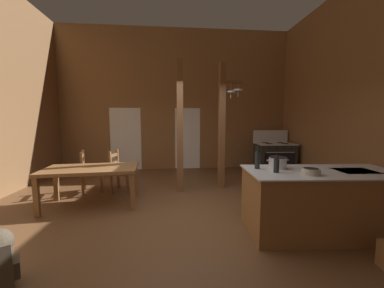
{
  "coord_description": "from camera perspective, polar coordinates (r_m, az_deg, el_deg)",
  "views": [
    {
      "loc": [
        -0.14,
        -3.6,
        1.63
      ],
      "look_at": [
        0.28,
        1.11,
        1.12
      ],
      "focal_mm": 20.5,
      "sensor_mm": 36.0,
      "label": 1
    }
  ],
  "objects": [
    {
      "name": "glazed_panel_back_right",
      "position": [
        7.44,
        -1.15,
        1.41
      ],
      "size": [
        0.84,
        0.01,
        2.05
      ],
      "primitive_type": "cube",
      "color": "white",
      "rests_on": "ground_plane"
    },
    {
      "name": "ground_plane",
      "position": [
        3.97,
        -2.8,
        -18.9
      ],
      "size": [
        8.28,
        8.4,
        0.1
      ],
      "primitive_type": "cube",
      "color": "brown"
    },
    {
      "name": "support_post_with_pot_rack",
      "position": [
        5.33,
        8.05,
        5.52
      ],
      "size": [
        0.59,
        0.25,
        2.98
      ],
      "color": "brown",
      "rests_on": "ground_plane"
    },
    {
      "name": "ladderback_chair_near_window",
      "position": [
        5.58,
        -25.09,
        -6.67
      ],
      "size": [
        0.54,
        0.54,
        0.95
      ],
      "color": "brown",
      "rests_on": "ground_plane"
    },
    {
      "name": "kitchen_island",
      "position": [
        3.79,
        30.58,
        -12.81
      ],
      "size": [
        2.21,
        1.09,
        0.91
      ],
      "color": "brown",
      "rests_on": "ground_plane"
    },
    {
      "name": "bottle_short_on_counter",
      "position": [
        3.25,
        21.11,
        -5.21
      ],
      "size": [
        0.07,
        0.07,
        0.25
      ],
      "color": "#1E2328",
      "rests_on": "kitchen_island"
    },
    {
      "name": "stockpot_on_counter",
      "position": [
        3.56,
        21.39,
        -4.5
      ],
      "size": [
        0.33,
        0.26,
        0.17
      ],
      "color": "silver",
      "rests_on": "kitchen_island"
    },
    {
      "name": "dining_table",
      "position": [
        4.64,
        -24.68,
        -6.63
      ],
      "size": [
        1.77,
        1.05,
        0.74
      ],
      "color": "brown",
      "rests_on": "ground_plane"
    },
    {
      "name": "bottle_tall_on_counter",
      "position": [
        3.41,
        16.65,
        -3.96
      ],
      "size": [
        0.08,
        0.08,
        0.34
      ],
      "color": "#1E2328",
      "rests_on": "kitchen_island"
    },
    {
      "name": "support_post_center",
      "position": [
        4.97,
        -3.14,
        4.45
      ],
      "size": [
        0.14,
        0.14,
        2.98
      ],
      "color": "brown",
      "rests_on": "ground_plane"
    },
    {
      "name": "wall_back",
      "position": [
        7.51,
        -4.12,
        11.28
      ],
      "size": [
        8.28,
        0.14,
        4.63
      ],
      "primitive_type": "cube",
      "color": "brown",
      "rests_on": "ground_plane"
    },
    {
      "name": "ladderback_chair_by_post",
      "position": [
        5.37,
        -18.24,
        -6.91
      ],
      "size": [
        0.51,
        0.51,
        0.95
      ],
      "color": "brown",
      "rests_on": "ground_plane"
    },
    {
      "name": "mixing_bowl_on_counter",
      "position": [
        3.35,
        28.53,
        -6.27
      ],
      "size": [
        0.23,
        0.23,
        0.08
      ],
      "color": "#B2A893",
      "rests_on": "kitchen_island"
    },
    {
      "name": "glazed_door_back_left",
      "position": [
        7.58,
        -16.85,
        1.24
      ],
      "size": [
        1.0,
        0.01,
        2.05
      ],
      "primitive_type": "cube",
      "color": "white",
      "rests_on": "ground_plane"
    },
    {
      "name": "stove_range",
      "position": [
        7.37,
        20.6,
        -3.28
      ],
      "size": [
        1.17,
        0.86,
        1.32
      ],
      "color": "#292929",
      "rests_on": "ground_plane"
    }
  ]
}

